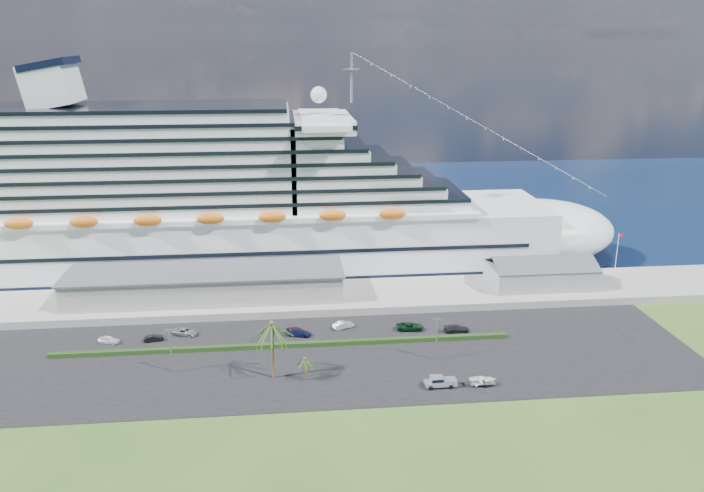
{
  "coord_description": "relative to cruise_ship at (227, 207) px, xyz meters",
  "views": [
    {
      "loc": [
        -7.45,
        -105.46,
        58.01
      ],
      "look_at": [
        6.61,
        30.0,
        15.88
      ],
      "focal_mm": 35.0,
      "sensor_mm": 36.0,
      "label": 1
    }
  ],
  "objects": [
    {
      "name": "ground",
      "position": [
        21.53,
        -64.0,
        -16.69
      ],
      "size": [
        420.0,
        420.0,
        0.0
      ],
      "primitive_type": "plane",
      "color": "#30511B",
      "rests_on": "ground"
    },
    {
      "name": "parked_car_5",
      "position": [
        25.71,
        -40.11,
        -15.83
      ],
      "size": [
        4.74,
        3.32,
        1.48
      ],
      "primitive_type": "imported",
      "rotation": [
        0.0,
        0.0,
        2.01
      ],
      "color": "#B9BBC0",
      "rests_on": "asphalt_lot"
    },
    {
      "name": "lamp_post_left",
      "position": [
        -6.47,
        -56.0,
        -11.35
      ],
      "size": [
        1.6,
        0.35,
        8.27
      ],
      "color": "gray",
      "rests_on": "asphalt_lot"
    },
    {
      "name": "palm_tall",
      "position": [
        11.53,
        -60.0,
        -7.49
      ],
      "size": [
        8.82,
        8.82,
        11.13
      ],
      "color": "#47301E",
      "rests_on": "ground"
    },
    {
      "name": "flagpole",
      "position": [
        91.57,
        -24.0,
        -8.43
      ],
      "size": [
        1.08,
        0.16,
        12.0
      ],
      "color": "silver",
      "rests_on": "wharf"
    },
    {
      "name": "hedge",
      "position": [
        13.53,
        -48.0,
        -16.12
      ],
      "size": [
        88.0,
        1.1,
        0.9
      ],
      "primitive_type": "cube",
      "color": "black",
      "rests_on": "asphalt_lot"
    },
    {
      "name": "water",
      "position": [
        21.53,
        66.0,
        -16.68
      ],
      "size": [
        420.0,
        160.0,
        0.02
      ],
      "primitive_type": "cube",
      "color": "#0B1932",
      "rests_on": "ground"
    },
    {
      "name": "cruise_ship",
      "position": [
        0.0,
        0.0,
        0.0
      ],
      "size": [
        191.0,
        38.0,
        54.0
      ],
      "color": "silver",
      "rests_on": "ground"
    },
    {
      "name": "parked_car_7",
      "position": [
        48.38,
        -44.35,
        -15.83
      ],
      "size": [
        5.2,
        2.18,
        1.5
      ],
      "primitive_type": "imported",
      "rotation": [
        0.0,
        0.0,
        1.59
      ],
      "color": "black",
      "rests_on": "asphalt_lot"
    },
    {
      "name": "parked_car_3",
      "position": [
        16.43,
        -43.01,
        -15.86
      ],
      "size": [
        5.26,
        3.17,
        1.43
      ],
      "primitive_type": "imported",
      "rotation": [
        0.0,
        0.0,
        1.32
      ],
      "color": "#131944",
      "rests_on": "asphalt_lot"
    },
    {
      "name": "parked_car_2",
      "position": [
        -6.32,
        -40.17,
        -15.9
      ],
      "size": [
        5.35,
        3.74,
        1.36
      ],
      "primitive_type": "imported",
      "rotation": [
        0.0,
        0.0,
        1.23
      ],
      "color": "gray",
      "rests_on": "asphalt_lot"
    },
    {
      "name": "parked_car_1",
      "position": [
        -12.06,
        -42.51,
        -15.94
      ],
      "size": [
        4.02,
        2.08,
        1.26
      ],
      "primitive_type": "imported",
      "rotation": [
        0.0,
        0.0,
        1.77
      ],
      "color": "black",
      "rests_on": "asphalt_lot"
    },
    {
      "name": "pickup_truck",
      "position": [
        39.94,
        -66.36,
        -15.51
      ],
      "size": [
        5.53,
        2.21,
        1.94
      ],
      "color": "black",
      "rests_on": "asphalt_lot"
    },
    {
      "name": "port_shed",
      "position": [
        73.53,
        -24.0,
        -12.3
      ],
      "size": [
        24.0,
        12.31,
        7.37
      ],
      "color": "gray",
      "rests_on": "wharf"
    },
    {
      "name": "parked_car_6",
      "position": [
        39.19,
        -42.44,
        -15.81
      ],
      "size": [
        5.73,
        3.04,
        1.53
      ],
      "primitive_type": "imported",
      "rotation": [
        0.0,
        0.0,
        1.48
      ],
      "color": "black",
      "rests_on": "asphalt_lot"
    },
    {
      "name": "parked_car_4",
      "position": [
        16.12,
        -42.2,
        -15.82
      ],
      "size": [
        4.78,
        2.97,
        1.52
      ],
      "primitive_type": "imported",
      "rotation": [
        0.0,
        0.0,
        1.29
      ],
      "color": "maroon",
      "rests_on": "asphalt_lot"
    },
    {
      "name": "parked_car_0",
      "position": [
        -20.69,
        -42.52,
        -15.87
      ],
      "size": [
        4.47,
        2.83,
        1.42
      ],
      "primitive_type": "imported",
      "rotation": [
        0.0,
        0.0,
        1.27
      ],
      "color": "white",
      "rests_on": "asphalt_lot"
    },
    {
      "name": "boat_trailer",
      "position": [
        47.34,
        -66.62,
        -15.52
      ],
      "size": [
        5.5,
        3.49,
        1.59
      ],
      "color": "gray",
      "rests_on": "asphalt_lot"
    },
    {
      "name": "lamp_post_right",
      "position": [
        41.53,
        -56.0,
        -11.35
      ],
      "size": [
        1.6,
        0.35,
        8.27
      ],
      "color": "gray",
      "rests_on": "asphalt_lot"
    },
    {
      "name": "wharf",
      "position": [
        21.53,
        -24.0,
        -15.79
      ],
      "size": [
        240.0,
        20.0,
        1.8
      ],
      "primitive_type": "cube",
      "color": "gray",
      "rests_on": "ground"
    },
    {
      "name": "terminal_building",
      "position": [
        -3.47,
        -24.0,
        -11.68
      ],
      "size": [
        61.0,
        15.0,
        6.3
      ],
      "color": "gray",
      "rests_on": "wharf"
    },
    {
      "name": "asphalt_lot",
      "position": [
        21.53,
        -53.0,
        -16.63
      ],
      "size": [
        140.0,
        38.0,
        0.12
      ],
      "primitive_type": "cube",
      "color": "black",
      "rests_on": "ground"
    },
    {
      "name": "palm_short",
      "position": [
        17.03,
        -61.5,
        -13.03
      ],
      "size": [
        3.53,
        3.53,
        4.56
      ],
      "color": "#47301E",
      "rests_on": "ground"
    }
  ]
}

